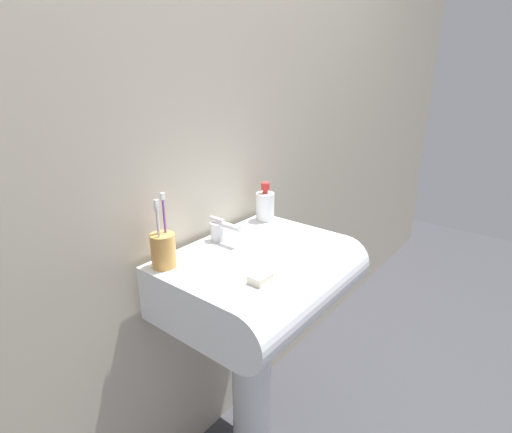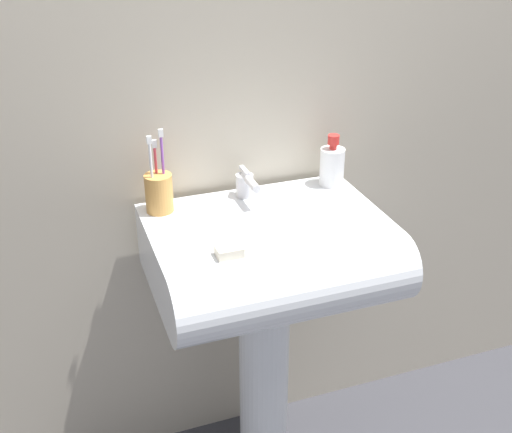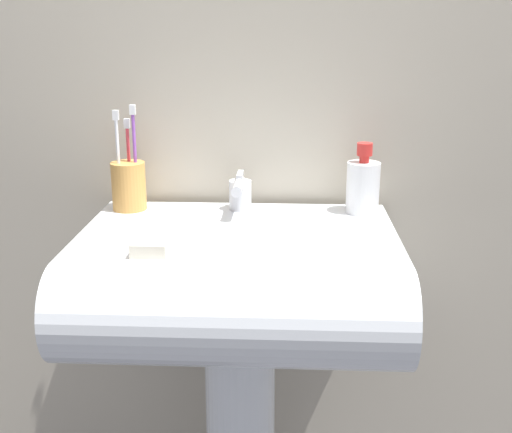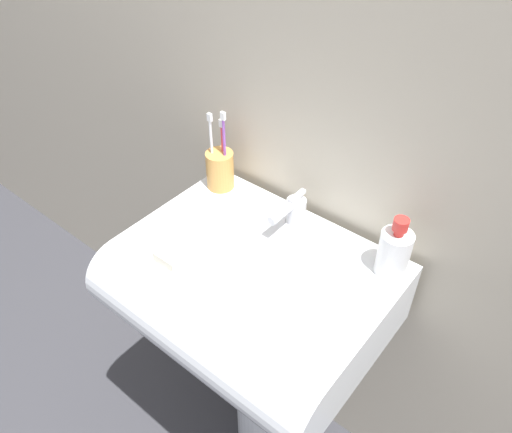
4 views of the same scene
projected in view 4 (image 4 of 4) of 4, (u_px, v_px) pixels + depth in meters
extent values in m
cube|color=#B7AD99|center=(332.00, 82.00, 1.05)|extent=(5.00, 0.05, 2.40)
cylinder|color=white|center=(260.00, 381.00, 1.46)|extent=(0.14, 0.14, 0.70)
cube|color=white|center=(261.00, 280.00, 1.18)|extent=(0.60, 0.38, 0.17)
cylinder|color=white|center=(206.00, 331.00, 1.07)|extent=(0.60, 0.17, 0.17)
cylinder|color=silver|center=(296.00, 211.00, 1.19)|extent=(0.05, 0.05, 0.06)
cylinder|color=silver|center=(284.00, 211.00, 1.14)|extent=(0.02, 0.10, 0.02)
cube|color=silver|center=(297.00, 196.00, 1.16)|extent=(0.01, 0.06, 0.01)
cylinder|color=#D19347|center=(220.00, 170.00, 1.28)|extent=(0.07, 0.07, 0.10)
cylinder|color=white|center=(212.00, 152.00, 1.25)|extent=(0.01, 0.01, 0.18)
cube|color=white|center=(210.00, 117.00, 1.19)|extent=(0.01, 0.01, 0.02)
cylinder|color=purple|center=(225.00, 153.00, 1.24)|extent=(0.01, 0.01, 0.19)
cube|color=white|center=(223.00, 116.00, 1.17)|extent=(0.01, 0.01, 0.02)
cylinder|color=#D83F4C|center=(223.00, 154.00, 1.26)|extent=(0.01, 0.01, 0.16)
cube|color=white|center=(222.00, 123.00, 1.21)|extent=(0.01, 0.01, 0.02)
cylinder|color=white|center=(394.00, 253.00, 1.05)|extent=(0.07, 0.07, 0.11)
cylinder|color=red|center=(399.00, 232.00, 1.01)|extent=(0.02, 0.02, 0.01)
cylinder|color=red|center=(401.00, 225.00, 0.99)|extent=(0.03, 0.03, 0.03)
cube|color=silver|center=(170.00, 257.00, 1.09)|extent=(0.06, 0.05, 0.02)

